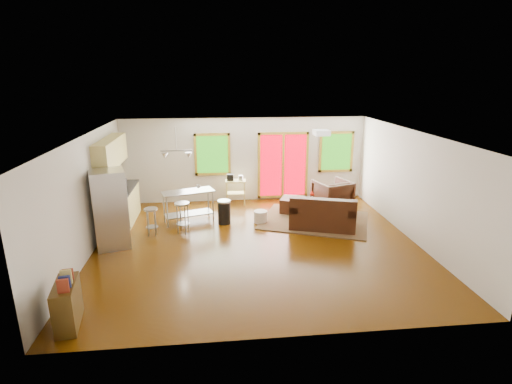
{
  "coord_description": "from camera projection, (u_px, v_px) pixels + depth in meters",
  "views": [
    {
      "loc": [
        -0.97,
        -8.64,
        3.87
      ],
      "look_at": [
        0.0,
        0.3,
        1.2
      ],
      "focal_mm": 28.0,
      "sensor_mm": 36.0,
      "label": 1
    }
  ],
  "objects": [
    {
      "name": "refrigerator",
      "position": [
        111.0,
        209.0,
        9.09
      ],
      "size": [
        0.9,
        0.88,
        1.82
      ],
      "rotation": [
        0.0,
        0.0,
        0.28
      ],
      "color": "#B7BABC",
      "rests_on": "floor"
    },
    {
      "name": "armchair",
      "position": [
        332.0,
        193.0,
        11.77
      ],
      "size": [
        1.17,
        1.13,
        0.97
      ],
      "primitive_type": "imported",
      "rotation": [
        0.0,
        0.0,
        3.46
      ],
      "color": "black",
      "rests_on": "floor"
    },
    {
      "name": "pendant_light",
      "position": [
        177.0,
        155.0,
        10.13
      ],
      "size": [
        0.8,
        0.18,
        0.79
      ],
      "color": "gray",
      "rests_on": "ceiling"
    },
    {
      "name": "window_left",
      "position": [
        212.0,
        154.0,
        12.2
      ],
      "size": [
        1.1,
        0.05,
        1.3
      ],
      "color": "#19520C",
      "rests_on": "back_wall"
    },
    {
      "name": "back_wall",
      "position": [
        245.0,
        160.0,
        12.41
      ],
      "size": [
        7.5,
        0.02,
        2.6
      ],
      "primitive_type": "cube",
      "color": "beige",
      "rests_on": "ground"
    },
    {
      "name": "kitchen_cart",
      "position": [
        235.0,
        184.0,
        12.17
      ],
      "size": [
        0.65,
        0.45,
        0.95
      ],
      "rotation": [
        0.0,
        0.0,
        -0.08
      ],
      "color": "tan",
      "rests_on": "floor"
    },
    {
      "name": "right_wall",
      "position": [
        415.0,
        187.0,
        9.46
      ],
      "size": [
        0.02,
        7.0,
        2.6
      ],
      "primitive_type": "cube",
      "color": "beige",
      "rests_on": "ground"
    },
    {
      "name": "bookshelf",
      "position": [
        67.0,
        304.0,
        6.31
      ],
      "size": [
        0.44,
        0.86,
        0.96
      ],
      "rotation": [
        0.0,
        0.0,
        0.15
      ],
      "color": "#36250A",
      "rests_on": "floor"
    },
    {
      "name": "island",
      "position": [
        188.0,
        201.0,
        10.71
      ],
      "size": [
        1.47,
        0.94,
        0.87
      ],
      "rotation": [
        0.0,
        0.0,
        0.31
      ],
      "color": "#B7BABC",
      "rests_on": "floor"
    },
    {
      "name": "ceiling",
      "position": [
        257.0,
        134.0,
        8.7
      ],
      "size": [
        7.5,
        7.0,
        0.02
      ],
      "primitive_type": "cube",
      "color": "silver",
      "rests_on": "ground"
    },
    {
      "name": "pouf",
      "position": [
        261.0,
        217.0,
        10.79
      ],
      "size": [
        0.38,
        0.38,
        0.32
      ],
      "primitive_type": "cylinder",
      "rotation": [
        0.0,
        0.0,
        0.03
      ],
      "color": "beige",
      "rests_on": "floor"
    },
    {
      "name": "left_wall",
      "position": [
        86.0,
        197.0,
        8.68
      ],
      "size": [
        0.02,
        7.0,
        2.6
      ],
      "primitive_type": "cube",
      "color": "beige",
      "rests_on": "ground"
    },
    {
      "name": "ceiling_flush",
      "position": [
        322.0,
        133.0,
        9.46
      ],
      "size": [
        0.35,
        0.35,
        0.12
      ],
      "primitive_type": "cube",
      "color": "white",
      "rests_on": "ceiling"
    },
    {
      "name": "coffee_table",
      "position": [
        313.0,
        205.0,
        11.1
      ],
      "size": [
        1.09,
        0.7,
        0.42
      ],
      "rotation": [
        0.0,
        0.0,
        -0.07
      ],
      "color": "#36250A",
      "rests_on": "floor"
    },
    {
      "name": "front_wall",
      "position": [
        285.0,
        260.0,
        5.72
      ],
      "size": [
        7.5,
        0.02,
        2.6
      ],
      "primitive_type": "cube",
      "color": "beige",
      "rests_on": "ground"
    },
    {
      "name": "trash_can",
      "position": [
        224.0,
        212.0,
        10.67
      ],
      "size": [
        0.39,
        0.39,
        0.65
      ],
      "rotation": [
        0.0,
        0.0,
        0.11
      ],
      "color": "black",
      "rests_on": "floor"
    },
    {
      "name": "cup",
      "position": [
        198.0,
        186.0,
        10.61
      ],
      "size": [
        0.14,
        0.13,
        0.12
      ],
      "primitive_type": "imported",
      "rotation": [
        0.0,
        0.0,
        0.39
      ],
      "color": "silver",
      "rests_on": "island"
    },
    {
      "name": "rug",
      "position": [
        315.0,
        220.0,
        10.93
      ],
      "size": [
        3.41,
        3.05,
        0.03
      ],
      "primitive_type": "cube",
      "rotation": [
        0.0,
        0.0,
        -0.39
      ],
      "color": "#415832",
      "rests_on": "floor"
    },
    {
      "name": "french_doors",
      "position": [
        283.0,
        165.0,
        12.55
      ],
      "size": [
        1.6,
        0.05,
        2.1
      ],
      "color": "#A9000F",
      "rests_on": "back_wall"
    },
    {
      "name": "ottoman",
      "position": [
        293.0,
        205.0,
        11.56
      ],
      "size": [
        0.84,
        0.84,
        0.43
      ],
      "primitive_type": "cube",
      "rotation": [
        0.0,
        0.0,
        -0.4
      ],
      "color": "black",
      "rests_on": "floor"
    },
    {
      "name": "floor",
      "position": [
        257.0,
        245.0,
        9.44
      ],
      "size": [
        7.5,
        7.0,
        0.02
      ],
      "primitive_type": "cube",
      "color": "#361C01",
      "rests_on": "ground"
    },
    {
      "name": "bar_stool_b",
      "position": [
        182.0,
        210.0,
        9.96
      ],
      "size": [
        0.47,
        0.47,
        0.79
      ],
      "rotation": [
        0.0,
        0.0,
        -0.3
      ],
      "color": "#B7BABC",
      "rests_on": "floor"
    },
    {
      "name": "book",
      "position": [
        324.0,
        197.0,
        11.24
      ],
      "size": [
        0.2,
        0.1,
        0.28
      ],
      "primitive_type": "imported",
      "rotation": [
        0.0,
        0.0,
        0.39
      ],
      "color": "maroon",
      "rests_on": "coffee_table"
    },
    {
      "name": "window_right",
      "position": [
        336.0,
        152.0,
        12.61
      ],
      "size": [
        1.1,
        0.05,
        1.3
      ],
      "color": "#19520C",
      "rests_on": "back_wall"
    },
    {
      "name": "loveseat",
      "position": [
        323.0,
        215.0,
        10.35
      ],
      "size": [
        1.87,
        1.4,
        0.89
      ],
      "rotation": [
        0.0,
        0.0,
        -0.31
      ],
      "color": "black",
      "rests_on": "floor"
    },
    {
      "name": "bar_stool_a",
      "position": [
        151.0,
        215.0,
        9.84
      ],
      "size": [
        0.34,
        0.34,
        0.7
      ],
      "rotation": [
        0.0,
        0.0,
        0.03
      ],
      "color": "#B7BABC",
      "rests_on": "floor"
    },
    {
      "name": "vase",
      "position": [
        312.0,
        199.0,
        11.09
      ],
      "size": [
        0.2,
        0.21,
        0.34
      ],
      "rotation": [
        0.0,
        0.0,
        0.04
      ],
      "color": "silver",
      "rests_on": "coffee_table"
    },
    {
      "name": "cabinets",
      "position": [
        118.0,
        191.0,
        10.43
      ],
      "size": [
        0.64,
        2.24,
        2.3
      ],
      "color": "tan",
      "rests_on": "floor"
    }
  ]
}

